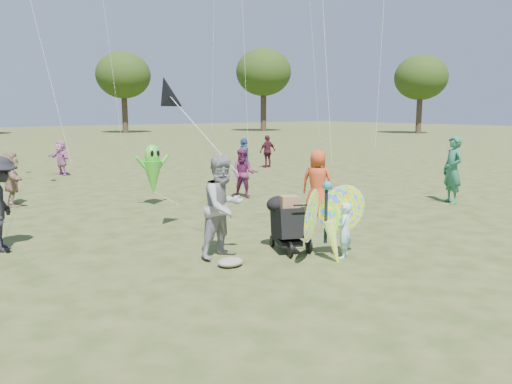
% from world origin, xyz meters
% --- Properties ---
extents(ground, '(160.00, 160.00, 0.00)m').
position_xyz_m(ground, '(0.00, 0.00, 0.00)').
color(ground, '#51592B').
rests_on(ground, ground).
extents(child_girl, '(0.44, 0.40, 1.02)m').
position_xyz_m(child_girl, '(0.61, -0.09, 0.51)').
color(child_girl, '#B4E6FF').
rests_on(child_girl, ground).
extents(adult_man, '(1.02, 0.85, 1.89)m').
position_xyz_m(adult_man, '(-1.11, 1.30, 0.95)').
color(adult_man, '#949399').
rests_on(adult_man, ground).
extents(grey_bag, '(0.47, 0.38, 0.15)m').
position_xyz_m(grey_bag, '(-1.33, 0.77, 0.07)').
color(grey_bag, gray).
rests_on(grey_bag, ground).
extents(crowd_a, '(0.88, 0.98, 1.69)m').
position_xyz_m(crowd_a, '(2.91, 2.93, 0.85)').
color(crowd_a, '#C2431F').
rests_on(crowd_a, ground).
extents(crowd_b, '(1.02, 1.34, 1.83)m').
position_xyz_m(crowd_b, '(-4.22, 4.26, 0.92)').
color(crowd_b, black).
rests_on(crowd_b, ground).
extents(crowd_c, '(1.00, 0.97, 1.68)m').
position_xyz_m(crowd_c, '(4.80, 8.65, 0.84)').
color(crowd_c, '#345591').
rests_on(crowd_c, ground).
extents(crowd_d, '(0.63, 1.47, 1.53)m').
position_xyz_m(crowd_d, '(-3.03, 9.07, 0.77)').
color(crowd_d, '#9D7B61').
rests_on(crowd_d, ground).
extents(crowd_e, '(0.90, 0.94, 1.52)m').
position_xyz_m(crowd_e, '(2.87, 6.10, 0.76)').
color(crowd_e, '#6C2453').
rests_on(crowd_e, ground).
extents(crowd_f, '(0.73, 0.84, 1.95)m').
position_xyz_m(crowd_f, '(7.14, 1.70, 0.98)').
color(crowd_f, '#286B51').
rests_on(crowd_f, ground).
extents(crowd_h, '(0.90, 0.38, 1.53)m').
position_xyz_m(crowd_h, '(8.68, 12.05, 0.76)').
color(crowd_h, '#4B1926').
rests_on(crowd_h, ground).
extents(crowd_j, '(0.77, 1.40, 1.44)m').
position_xyz_m(crowd_j, '(0.14, 15.10, 0.72)').
color(crowd_j, '#C26FAB').
rests_on(crowd_j, ground).
extents(jogging_stroller, '(0.77, 1.15, 1.09)m').
position_xyz_m(jogging_stroller, '(0.06, 0.90, 0.61)').
color(jogging_stroller, black).
rests_on(jogging_stroller, ground).
extents(butterfly_kite, '(1.74, 0.75, 1.65)m').
position_xyz_m(butterfly_kite, '(0.25, -0.05, 0.71)').
color(butterfly_kite, '#FF3D28').
rests_on(butterfly_kite, ground).
extents(delta_kite_rig, '(0.90, 2.05, 1.85)m').
position_xyz_m(delta_kite_rig, '(-1.16, 3.12, 2.95)').
color(delta_kite_rig, black).
rests_on(delta_kite_rig, ground).
extents(alien_kite, '(1.12, 0.69, 1.74)m').
position_xyz_m(alien_kite, '(0.14, 6.67, 0.97)').
color(alien_kite, green).
rests_on(alien_kite, ground).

